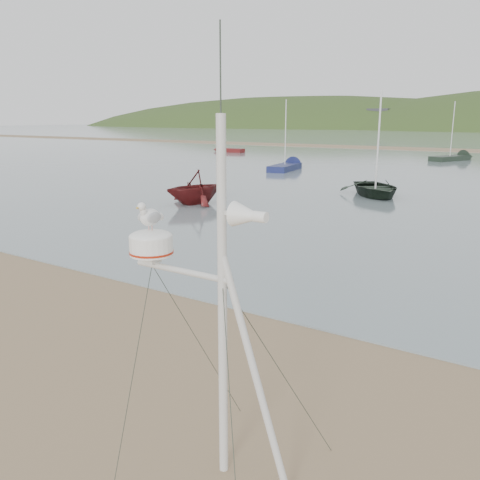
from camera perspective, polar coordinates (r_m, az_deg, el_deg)
The scene contains 7 objects.
ground at distance 9.00m, azimuth -13.61°, elevation -15.81°, with size 560.00×560.00×0.00m, color #80664A.
mast_rig at distance 6.39m, azimuth -2.70°, elevation -15.12°, with size 2.37×2.53×5.35m.
boat_dark at distance 29.64m, azimuth 15.18°, elevation 9.11°, with size 3.24×0.94×4.54m, color black.
boat_red at distance 26.17m, azimuth -5.12°, elevation 7.67°, with size 2.88×1.76×3.34m, color #551313.
dinghy_red_far at distance 67.47m, azimuth -1.73°, elevation 10.07°, with size 4.85×1.38×1.17m.
sailboat_dark_mid at distance 59.14m, azimuth 23.41°, elevation 8.51°, with size 4.01×6.68×6.55m.
sailboat_blue_near at distance 45.06m, azimuth 5.71°, elevation 8.31°, with size 2.62×6.51×6.33m.
Camera 1 is at (5.91, -5.21, 4.35)m, focal length 38.00 mm.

